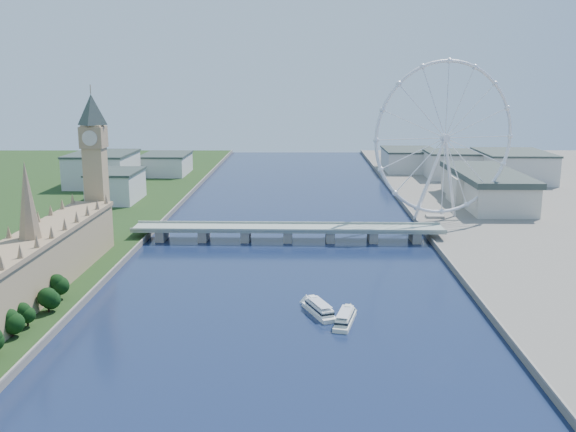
{
  "coord_description": "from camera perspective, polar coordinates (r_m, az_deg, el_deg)",
  "views": [
    {
      "loc": [
        10.75,
        -143.01,
        112.82
      ],
      "look_at": [
        2.21,
        210.0,
        36.97
      ],
      "focal_mm": 40.0,
      "sensor_mm": 36.0,
      "label": 1
    }
  ],
  "objects": [
    {
      "name": "westminster_bridge",
      "position": [
        455.69,
        -0.0,
        -1.35
      ],
      "size": [
        220.0,
        22.0,
        9.5
      ],
      "color": "gray",
      "rests_on": "ground"
    },
    {
      "name": "london_eye",
      "position": [
        511.93,
        13.8,
        6.7
      ],
      "size": [
        113.6,
        39.12,
        124.3
      ],
      "color": "silver",
      "rests_on": "ground"
    },
    {
      "name": "big_ben",
      "position": [
        445.69,
        -16.84,
        5.65
      ],
      "size": [
        20.02,
        20.02,
        110.0
      ],
      "color": "tan",
      "rests_on": "ground"
    },
    {
      "name": "county_hall",
      "position": [
        606.67,
        17.07,
        0.87
      ],
      "size": [
        54.0,
        144.0,
        35.0
      ],
      "primitive_type": null,
      "color": "beige",
      "rests_on": "ground"
    },
    {
      "name": "city_skyline",
      "position": [
        710.17,
        3.68,
        4.34
      ],
      "size": [
        505.0,
        280.0,
        32.0
      ],
      "color": "beige",
      "rests_on": "ground"
    },
    {
      "name": "tour_boat_far",
      "position": [
        306.95,
        5.07,
        -9.49
      ],
      "size": [
        13.96,
        30.02,
        6.42
      ],
      "primitive_type": null,
      "rotation": [
        0.0,
        0.0,
        -0.23
      ],
      "color": "silver",
      "rests_on": "ground"
    },
    {
      "name": "parliament_range",
      "position": [
        355.14,
        -21.73,
        -4.17
      ],
      "size": [
        24.0,
        200.0,
        70.0
      ],
      "color": "tan",
      "rests_on": "ground"
    },
    {
      "name": "tour_boat_near",
      "position": [
        317.43,
        2.79,
        -8.71
      ],
      "size": [
        18.77,
        31.16,
        6.74
      ],
      "primitive_type": null,
      "rotation": [
        0.0,
        0.0,
        0.39
      ],
      "color": "white",
      "rests_on": "ground"
    }
  ]
}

